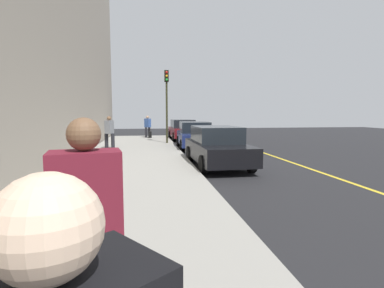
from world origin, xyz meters
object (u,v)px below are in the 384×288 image
(pedestrian_grey_coat, at_px, (109,131))
(rolling_suitcase, at_px, (150,135))
(pedestrian_burgundy_coat, at_px, (88,235))
(parked_car_navy, at_px, (195,135))
(pedestrian_blue_coat, at_px, (148,126))
(parked_car_maroon, at_px, (183,130))
(traffic_light_pole, at_px, (167,94))
(parked_car_black, at_px, (217,146))

(pedestrian_grey_coat, height_order, rolling_suitcase, pedestrian_grey_coat)
(pedestrian_grey_coat, bearing_deg, pedestrian_burgundy_coat, 6.15)
(parked_car_navy, relative_size, pedestrian_blue_coat, 2.70)
(parked_car_maroon, bearing_deg, pedestrian_grey_coat, -35.70)
(pedestrian_grey_coat, distance_m, rolling_suitcase, 7.06)
(pedestrian_grey_coat, xyz_separation_m, traffic_light_pole, (-2.65, 3.18, 2.11))
(parked_car_black, distance_m, pedestrian_grey_coat, 6.84)
(parked_car_black, relative_size, pedestrian_blue_coat, 2.67)
(parked_car_black, bearing_deg, parked_car_maroon, 179.76)
(parked_car_maroon, xyz_separation_m, pedestrian_burgundy_coat, (20.45, -3.12, 0.38))
(parked_car_black, xyz_separation_m, rolling_suitcase, (-11.76, -2.41, -0.36))
(pedestrian_blue_coat, bearing_deg, parked_car_black, 11.94)
(parked_car_navy, xyz_separation_m, pedestrian_blue_coat, (-6.36, -2.65, 0.28))
(pedestrian_blue_coat, xyz_separation_m, pedestrian_burgundy_coat, (21.15, -0.49, 0.10))
(parked_car_navy, xyz_separation_m, pedestrian_burgundy_coat, (14.80, -3.14, 0.38))
(parked_car_black, height_order, pedestrian_blue_coat, pedestrian_blue_coat)
(parked_car_black, height_order, pedestrian_burgundy_coat, pedestrian_burgundy_coat)
(parked_car_navy, height_order, traffic_light_pole, traffic_light_pole)
(parked_car_maroon, height_order, pedestrian_burgundy_coat, pedestrian_burgundy_coat)
(pedestrian_burgundy_coat, relative_size, rolling_suitcase, 2.20)
(parked_car_navy, xyz_separation_m, parked_car_black, (5.86, -0.07, -0.00))
(parked_car_black, distance_m, traffic_light_pole, 8.21)
(parked_car_maroon, height_order, rolling_suitcase, parked_car_maroon)
(parked_car_navy, distance_m, rolling_suitcase, 6.40)
(pedestrian_burgundy_coat, xyz_separation_m, rolling_suitcase, (-20.69, 0.66, -0.74))
(pedestrian_grey_coat, xyz_separation_m, rolling_suitcase, (-6.68, 2.17, -0.67))
(traffic_light_pole, bearing_deg, pedestrian_burgundy_coat, -5.73)
(parked_car_navy, relative_size, parked_car_black, 1.01)
(pedestrian_blue_coat, xyz_separation_m, rolling_suitcase, (0.47, 0.18, -0.64))
(pedestrian_burgundy_coat, bearing_deg, parked_car_maroon, 171.32)
(rolling_suitcase, bearing_deg, pedestrian_burgundy_coat, -1.84)
(pedestrian_blue_coat, relative_size, pedestrian_burgundy_coat, 0.90)
(parked_car_black, bearing_deg, rolling_suitcase, -168.42)
(parked_car_black, height_order, traffic_light_pole, traffic_light_pole)
(pedestrian_burgundy_coat, height_order, rolling_suitcase, pedestrian_burgundy_coat)
(pedestrian_blue_coat, distance_m, pedestrian_burgundy_coat, 21.16)
(parked_car_maroon, bearing_deg, pedestrian_burgundy_coat, -8.68)
(parked_car_maroon, relative_size, parked_car_black, 1.05)
(parked_car_navy, xyz_separation_m, traffic_light_pole, (-1.85, -1.47, 2.41))
(parked_car_black, bearing_deg, pedestrian_grey_coat, -137.89)
(parked_car_maroon, distance_m, parked_car_black, 11.52)
(parked_car_black, distance_m, pedestrian_blue_coat, 12.50)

